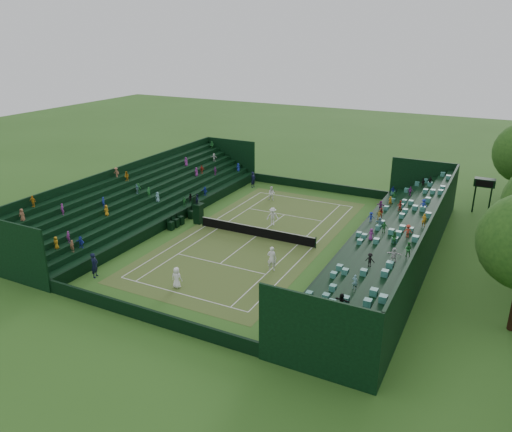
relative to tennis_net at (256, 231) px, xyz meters
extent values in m
plane|color=#305D1D|center=(0.00, 0.00, -0.53)|extent=(160.00, 160.00, 0.00)
cube|color=#396E24|center=(0.00, 0.00, -0.52)|extent=(12.97, 26.77, 0.01)
cube|color=black|center=(0.00, 15.88, -0.03)|extent=(17.17, 0.20, 1.00)
cube|color=black|center=(0.00, -15.88, -0.03)|extent=(17.17, 0.20, 1.00)
cube|color=black|center=(8.48, 0.00, -0.03)|extent=(0.20, 31.77, 1.00)
cube|color=black|center=(-8.48, 0.00, -0.03)|extent=(0.20, 31.77, 1.00)
cube|color=black|center=(8.98, 0.00, -0.03)|extent=(0.80, 32.00, 1.00)
cube|color=black|center=(9.79, 0.00, 0.20)|extent=(0.80, 32.00, 1.45)
cube|color=black|center=(10.58, 0.00, 0.42)|extent=(0.80, 32.00, 1.90)
cube|color=black|center=(11.38, 0.00, 0.65)|extent=(0.80, 32.00, 2.35)
cube|color=black|center=(12.18, 0.00, 0.87)|extent=(0.80, 32.00, 2.80)
cube|color=black|center=(12.98, 0.00, 1.10)|extent=(0.80, 32.00, 3.25)
cube|color=black|center=(13.79, 0.00, 1.32)|extent=(0.80, 32.00, 3.70)
cube|color=black|center=(14.59, 0.00, 1.55)|extent=(0.80, 32.00, 4.15)
cube|color=black|center=(15.08, 0.00, 1.92)|extent=(0.20, 32.00, 4.90)
cube|color=black|center=(-8.98, 0.00, -0.03)|extent=(0.80, 32.00, 1.00)
cube|color=black|center=(-9.79, 0.00, 0.20)|extent=(0.80, 32.00, 1.45)
cube|color=black|center=(-10.58, 0.00, 0.42)|extent=(0.80, 32.00, 1.90)
cube|color=black|center=(-11.38, 0.00, 0.65)|extent=(0.80, 32.00, 2.35)
cube|color=black|center=(-12.18, 0.00, 0.87)|extent=(0.80, 32.00, 2.80)
cube|color=black|center=(-12.98, 0.00, 1.10)|extent=(0.80, 32.00, 3.25)
cube|color=black|center=(-13.79, 0.00, 1.32)|extent=(0.80, 32.00, 3.70)
cube|color=black|center=(-14.59, 0.00, 1.55)|extent=(0.80, 32.00, 4.15)
cube|color=black|center=(-15.08, 0.00, 1.92)|extent=(0.20, 32.00, 4.90)
cylinder|color=black|center=(-5.79, 0.00, 0.00)|extent=(0.10, 0.10, 1.06)
cylinder|color=black|center=(5.79, 0.00, 0.00)|extent=(0.10, 0.10, 1.06)
cube|color=black|center=(0.00, 0.00, -0.07)|extent=(11.57, 0.02, 0.86)
cube|color=white|center=(0.00, 0.00, 0.40)|extent=(11.57, 0.04, 0.07)
cylinder|color=black|center=(17.00, 16.00, 0.97)|extent=(0.16, 0.16, 3.00)
cylinder|color=black|center=(18.50, 16.00, 0.97)|extent=(0.16, 0.16, 3.00)
cube|color=black|center=(17.75, 16.00, 2.77)|extent=(2.00, 1.00, 0.80)
cube|color=black|center=(-6.51, 0.43, 0.43)|extent=(0.74, 0.74, 1.91)
cube|color=black|center=(-6.51, 0.43, 1.43)|extent=(0.95, 0.95, 0.11)
cube|color=black|center=(-6.88, 0.43, 1.80)|extent=(0.08, 0.95, 0.74)
imported|color=black|center=(-6.51, 0.43, 1.98)|extent=(0.38, 0.48, 0.98)
cube|color=black|center=(-7.89, -2.21, -0.12)|extent=(0.51, 0.51, 0.82)
cube|color=black|center=(-8.14, -2.21, 0.39)|extent=(0.06, 0.51, 0.51)
cube|color=black|center=(-7.89, -1.41, -0.12)|extent=(0.51, 0.51, 0.82)
cube|color=black|center=(-8.14, -1.41, 0.39)|extent=(0.06, 0.51, 0.51)
cube|color=black|center=(-7.89, -0.61, -0.12)|extent=(0.51, 0.51, 0.82)
cube|color=black|center=(-8.14, -0.61, 0.39)|extent=(0.06, 0.51, 0.51)
cube|color=black|center=(-7.89, 1.19, -0.12)|extent=(0.51, 0.51, 0.82)
cube|color=black|center=(-8.14, 1.19, 0.39)|extent=(0.06, 0.51, 0.51)
cube|color=black|center=(-7.89, 1.99, -0.12)|extent=(0.51, 0.51, 0.82)
cube|color=black|center=(-8.14, 1.99, 0.39)|extent=(0.06, 0.51, 0.51)
cube|color=black|center=(-7.89, 2.79, -0.12)|extent=(0.51, 0.51, 0.82)
cube|color=black|center=(-8.14, 2.79, 0.39)|extent=(0.06, 0.51, 0.51)
imported|color=white|center=(-0.77, -11.22, 0.28)|extent=(0.86, 0.63, 1.62)
imported|color=white|center=(4.20, -5.51, 0.48)|extent=(0.82, 0.63, 2.02)
imported|color=white|center=(-3.16, 9.99, 0.27)|extent=(0.90, 0.78, 1.59)
imported|color=white|center=(0.14, 3.26, 0.37)|extent=(1.34, 1.18, 1.79)
imported|color=black|center=(-7.22, 13.39, 0.43)|extent=(0.57, 0.77, 1.92)
imported|color=black|center=(-7.33, -12.64, 0.46)|extent=(0.66, 0.82, 1.97)
camera|label=1|loc=(19.13, -37.45, 17.21)|focal=35.00mm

